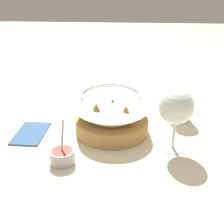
{
  "coord_description": "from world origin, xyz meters",
  "views": [
    {
      "loc": [
        -0.84,
        -0.08,
        0.44
      ],
      "look_at": [
        -0.03,
        -0.02,
        0.06
      ],
      "focal_mm": 50.0,
      "sensor_mm": 36.0,
      "label": 1
    }
  ],
  "objects_px": {
    "beer_mug": "(179,107)",
    "side_plate": "(110,95)",
    "food_basket": "(112,121)",
    "sauce_cup": "(62,156)",
    "wine_glass": "(176,108)"
  },
  "relations": [
    {
      "from": "beer_mug",
      "to": "side_plate",
      "type": "bearing_deg",
      "value": 53.04
    },
    {
      "from": "food_basket",
      "to": "beer_mug",
      "type": "relative_size",
      "value": 1.96
    },
    {
      "from": "sauce_cup",
      "to": "side_plate",
      "type": "bearing_deg",
      "value": -10.92
    },
    {
      "from": "wine_glass",
      "to": "side_plate",
      "type": "xyz_separation_m",
      "value": [
        0.35,
        0.2,
        -0.11
      ]
    },
    {
      "from": "food_basket",
      "to": "wine_glass",
      "type": "bearing_deg",
      "value": -114.8
    },
    {
      "from": "wine_glass",
      "to": "beer_mug",
      "type": "distance_m",
      "value": 0.2
    },
    {
      "from": "sauce_cup",
      "to": "wine_glass",
      "type": "bearing_deg",
      "value": -72.49
    },
    {
      "from": "side_plate",
      "to": "sauce_cup",
      "type": "bearing_deg",
      "value": 169.08
    },
    {
      "from": "wine_glass",
      "to": "sauce_cup",
      "type": "bearing_deg",
      "value": 107.51
    },
    {
      "from": "wine_glass",
      "to": "side_plate",
      "type": "relative_size",
      "value": 0.71
    },
    {
      "from": "side_plate",
      "to": "beer_mug",
      "type": "bearing_deg",
      "value": -126.96
    },
    {
      "from": "sauce_cup",
      "to": "wine_glass",
      "type": "relative_size",
      "value": 0.61
    },
    {
      "from": "food_basket",
      "to": "side_plate",
      "type": "bearing_deg",
      "value": 5.46
    },
    {
      "from": "sauce_cup",
      "to": "beer_mug",
      "type": "distance_m",
      "value": 0.42
    },
    {
      "from": "food_basket",
      "to": "beer_mug",
      "type": "height_order",
      "value": "food_basket"
    }
  ]
}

